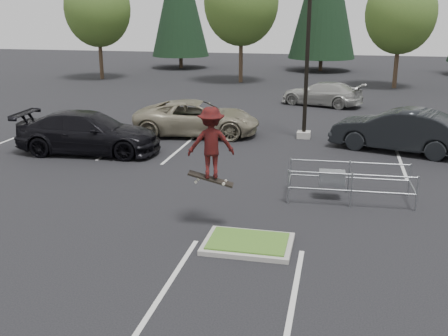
% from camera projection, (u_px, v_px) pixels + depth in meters
% --- Properties ---
extents(ground, '(120.00, 120.00, 0.00)m').
position_uv_depth(ground, '(248.00, 246.00, 13.16)').
color(ground, black).
rests_on(ground, ground).
extents(grass_median, '(2.20, 1.60, 0.16)m').
position_uv_depth(grass_median, '(248.00, 243.00, 13.14)').
color(grass_median, '#A4A199').
rests_on(grass_median, ground).
extents(stall_lines, '(22.62, 17.60, 0.01)m').
position_uv_depth(stall_lines, '(240.00, 173.00, 19.07)').
color(stall_lines, silver).
rests_on(stall_lines, ground).
extents(light_pole, '(0.70, 0.60, 10.12)m').
position_uv_depth(light_pole, '(308.00, 37.00, 22.95)').
color(light_pole, '#A4A199').
rests_on(light_pole, ground).
extents(decid_a, '(5.44, 5.44, 8.91)m').
position_uv_depth(decid_a, '(98.00, 11.00, 43.34)').
color(decid_a, '#38281C').
rests_on(decid_a, ground).
extents(decid_b, '(5.89, 5.89, 9.64)m').
position_uv_depth(decid_b, '(241.00, 5.00, 41.18)').
color(decid_b, '#38281C').
rests_on(decid_b, ground).
extents(decid_c, '(5.12, 5.12, 8.38)m').
position_uv_depth(decid_c, '(401.00, 16.00, 38.27)').
color(decid_c, '#38281C').
rests_on(decid_c, ground).
extents(cart_corral, '(3.85, 1.54, 1.08)m').
position_uv_depth(cart_corral, '(336.00, 178.00, 16.25)').
color(cart_corral, '#909398').
rests_on(cart_corral, ground).
extents(skateboarder, '(1.38, 1.04, 2.13)m').
position_uv_depth(skateboarder, '(211.00, 143.00, 13.66)').
color(skateboarder, black).
rests_on(skateboarder, ground).
extents(car_l_tan, '(6.13, 3.40, 1.62)m').
position_uv_depth(car_l_tan, '(196.00, 118.00, 24.60)').
color(car_l_tan, gray).
rests_on(car_l_tan, ground).
extents(car_l_black, '(6.04, 2.80, 1.71)m').
position_uv_depth(car_l_black, '(88.00, 132.00, 21.53)').
color(car_l_black, black).
rests_on(car_l_black, ground).
extents(car_r_charc, '(5.75, 3.44, 1.79)m').
position_uv_depth(car_r_charc, '(399.00, 130.00, 21.77)').
color(car_r_charc, black).
rests_on(car_r_charc, ground).
extents(car_far_silver, '(5.40, 3.52, 1.45)m').
position_uv_depth(car_far_silver, '(323.00, 94.00, 32.26)').
color(car_far_silver, '#B1B1AB').
rests_on(car_far_silver, ground).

